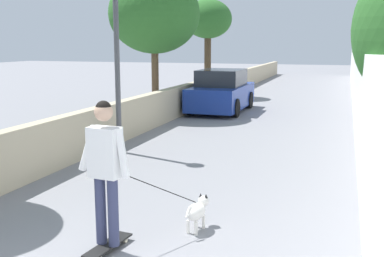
# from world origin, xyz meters

# --- Properties ---
(ground_plane) EXTENTS (80.00, 80.00, 0.00)m
(ground_plane) POSITION_xyz_m (14.00, 0.00, 0.00)
(ground_plane) COLOR gray
(wall_left) EXTENTS (48.00, 0.30, 1.02)m
(wall_left) POSITION_xyz_m (12.00, 2.96, 0.51)
(wall_left) COLOR tan
(wall_left) RESTS_ON ground
(fence_right) EXTENTS (48.00, 0.30, 2.29)m
(fence_right) POSITION_xyz_m (12.00, -2.96, 1.15)
(fence_right) COLOR white
(fence_right) RESTS_ON ground
(tree_left_mid) EXTENTS (3.15, 3.15, 4.85)m
(tree_left_mid) POSITION_xyz_m (13.00, 3.90, 3.47)
(tree_left_mid) COLOR brown
(tree_left_mid) RESTS_ON ground
(tree_left_distant) EXTENTS (2.23, 2.23, 4.49)m
(tree_left_distant) POSITION_xyz_m (19.00, 3.72, 3.52)
(tree_left_distant) COLOR #473523
(tree_left_distant) RESTS_ON ground
(lamp_post) EXTENTS (0.36, 0.36, 4.05)m
(lamp_post) POSITION_xyz_m (7.20, 2.41, 2.80)
(lamp_post) COLOR #4C4C51
(lamp_post) RESTS_ON ground
(skateboard) EXTENTS (0.82, 0.29, 0.08)m
(skateboard) POSITION_xyz_m (2.39, 0.14, 0.07)
(skateboard) COLOR black
(skateboard) RESTS_ON ground
(person_skateboarder) EXTENTS (0.26, 0.72, 1.76)m
(person_skateboarder) POSITION_xyz_m (2.39, 0.14, 1.12)
(person_skateboarder) COLOR #333859
(person_skateboarder) RESTS_ON skateboard
(dog) EXTENTS (1.25, 0.97, 1.06)m
(dog) POSITION_xyz_m (3.34, -0.69, 0.27)
(dog) COLOR white
(dog) RESTS_ON ground
(car_near) EXTENTS (3.86, 1.80, 1.54)m
(car_near) POSITION_xyz_m (14.27, 1.81, 0.71)
(car_near) COLOR navy
(car_near) RESTS_ON ground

